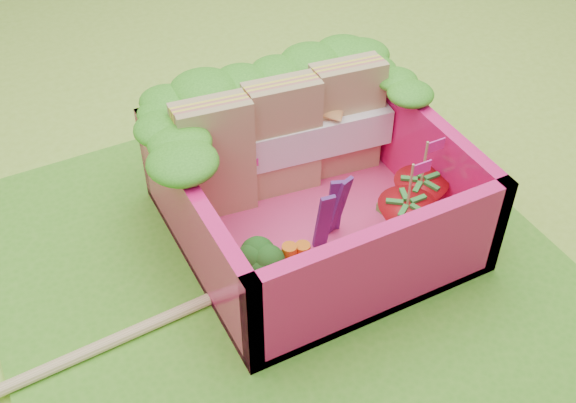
{
  "coord_description": "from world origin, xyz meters",
  "views": [
    {
      "loc": [
        -1.04,
        -2.12,
        2.61
      ],
      "look_at": [
        0.14,
        0.16,
        0.28
      ],
      "focal_mm": 45.0,
      "sensor_mm": 36.0,
      "label": 1
    }
  ],
  "objects_px": {
    "sandwich_stack": "(283,138)",
    "strawberry_left": "(404,225)",
    "bento_box": "(313,189)",
    "broccoli": "(255,263)",
    "strawberry_right": "(418,201)",
    "chopsticks": "(105,345)"
  },
  "relations": [
    {
      "from": "sandwich_stack",
      "to": "strawberry_right",
      "type": "height_order",
      "value": "sandwich_stack"
    },
    {
      "from": "sandwich_stack",
      "to": "strawberry_right",
      "type": "distance_m",
      "value": 0.75
    },
    {
      "from": "broccoli",
      "to": "chopsticks",
      "type": "xyz_separation_m",
      "value": [
        -0.71,
        0.03,
        -0.2
      ]
    },
    {
      "from": "sandwich_stack",
      "to": "chopsticks",
      "type": "distance_m",
      "value": 1.33
    },
    {
      "from": "bento_box",
      "to": "strawberry_left",
      "type": "bearing_deg",
      "value": -48.4
    },
    {
      "from": "sandwich_stack",
      "to": "strawberry_left",
      "type": "xyz_separation_m",
      "value": [
        0.3,
        -0.67,
        -0.17
      ]
    },
    {
      "from": "strawberry_right",
      "to": "chopsticks",
      "type": "height_order",
      "value": "strawberry_right"
    },
    {
      "from": "strawberry_right",
      "to": "chopsticks",
      "type": "xyz_separation_m",
      "value": [
        -1.62,
        0.0,
        -0.17
      ]
    },
    {
      "from": "broccoli",
      "to": "strawberry_right",
      "type": "relative_size",
      "value": 0.63
    },
    {
      "from": "broccoli",
      "to": "strawberry_left",
      "type": "height_order",
      "value": "strawberry_left"
    },
    {
      "from": "broccoli",
      "to": "strawberry_right",
      "type": "xyz_separation_m",
      "value": [
        0.91,
        0.03,
        -0.03
      ]
    },
    {
      "from": "bento_box",
      "to": "strawberry_right",
      "type": "xyz_separation_m",
      "value": [
        0.47,
        -0.23,
        -0.09
      ]
    },
    {
      "from": "sandwich_stack",
      "to": "strawberry_left",
      "type": "bearing_deg",
      "value": -65.68
    },
    {
      "from": "sandwich_stack",
      "to": "strawberry_left",
      "type": "distance_m",
      "value": 0.76
    },
    {
      "from": "sandwich_stack",
      "to": "bento_box",
      "type": "bearing_deg",
      "value": -90.89
    },
    {
      "from": "bento_box",
      "to": "strawberry_left",
      "type": "height_order",
      "value": "strawberry_left"
    },
    {
      "from": "chopsticks",
      "to": "broccoli",
      "type": "bearing_deg",
      "value": -2.59
    },
    {
      "from": "sandwich_stack",
      "to": "strawberry_left",
      "type": "relative_size",
      "value": 2.28
    },
    {
      "from": "strawberry_left",
      "to": "chopsticks",
      "type": "height_order",
      "value": "strawberry_left"
    },
    {
      "from": "bento_box",
      "to": "sandwich_stack",
      "type": "bearing_deg",
      "value": 89.11
    },
    {
      "from": "strawberry_right",
      "to": "strawberry_left",
      "type": "bearing_deg",
      "value": -144.71
    },
    {
      "from": "bento_box",
      "to": "strawberry_right",
      "type": "bearing_deg",
      "value": -26.45
    }
  ]
}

